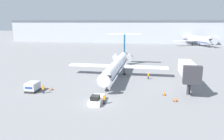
# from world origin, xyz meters

# --- Properties ---
(ground_plane) EXTENTS (600.00, 600.00, 0.00)m
(ground_plane) POSITION_xyz_m (0.00, 0.00, 0.00)
(ground_plane) COLOR slate
(terminal_building) EXTENTS (180.00, 16.80, 15.31)m
(terminal_building) POSITION_xyz_m (0.00, 120.00, 7.68)
(terminal_building) COLOR #9EA3AD
(terminal_building) RESTS_ON ground
(airplane_main) EXTENTS (26.32, 32.82, 10.22)m
(airplane_main) POSITION_xyz_m (0.21, 21.24, 3.08)
(airplane_main) COLOR silver
(airplane_main) RESTS_ON ground
(pushback_tug) EXTENTS (2.05, 4.70, 1.61)m
(pushback_tug) POSITION_xyz_m (-0.47, 0.31, 0.58)
(pushback_tug) COLOR silver
(pushback_tug) RESTS_ON ground
(luggage_cart) EXTENTS (2.14, 2.93, 1.93)m
(luggage_cart) POSITION_xyz_m (-14.83, 4.34, 0.97)
(luggage_cart) COLOR #232326
(luggage_cart) RESTS_ON ground
(worker_near_tug) EXTENTS (0.40, 0.25, 1.78)m
(worker_near_tug) POSITION_xyz_m (0.95, -0.14, 0.94)
(worker_near_tug) COLOR #232838
(worker_near_tug) RESTS_ON ground
(worker_by_wing) EXTENTS (0.40, 0.24, 1.63)m
(worker_by_wing) POSITION_xyz_m (8.37, 18.32, 0.85)
(worker_by_wing) COLOR #232838
(worker_by_wing) RESTS_ON ground
(worker_on_apron) EXTENTS (0.40, 0.25, 1.75)m
(worker_on_apron) POSITION_xyz_m (-12.13, 3.62, 0.92)
(worker_on_apron) COLOR #232838
(worker_on_apron) RESTS_ON ground
(traffic_cone_left) EXTENTS (0.70, 0.70, 0.66)m
(traffic_cone_left) POSITION_xyz_m (-11.52, 5.96, 0.31)
(traffic_cone_left) COLOR black
(traffic_cone_left) RESTS_ON ground
(traffic_cone_right) EXTENTS (0.64, 0.64, 0.77)m
(traffic_cone_right) POSITION_xyz_m (11.52, 6.47, 0.37)
(traffic_cone_right) COLOR black
(traffic_cone_right) RESTS_ON ground
(traffic_cone_mid) EXTENTS (0.69, 0.69, 0.84)m
(traffic_cone_mid) POSITION_xyz_m (13.28, 3.35, 0.40)
(traffic_cone_mid) COLOR black
(traffic_cone_mid) RESTS_ON ground
(airplane_parked_far_left) EXTENTS (29.39, 29.18, 10.95)m
(airplane_parked_far_left) POSITION_xyz_m (36.89, 103.81, 3.87)
(airplane_parked_far_left) COLOR silver
(airplane_parked_far_left) RESTS_ON ground
(jet_bridge) EXTENTS (3.20, 10.56, 6.19)m
(jet_bridge) POSITION_xyz_m (16.15, 9.57, 4.44)
(jet_bridge) COLOR #2D2D33
(jet_bridge) RESTS_ON ground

